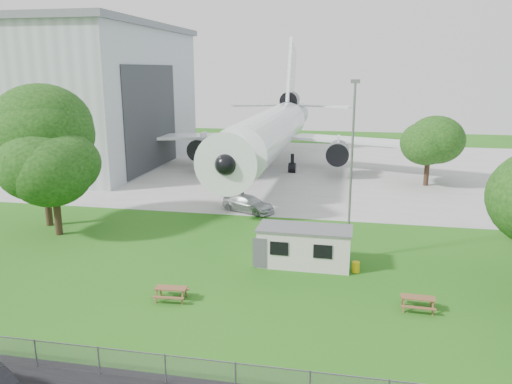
% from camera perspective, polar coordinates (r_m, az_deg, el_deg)
% --- Properties ---
extents(ground, '(160.00, 160.00, 0.00)m').
position_cam_1_polar(ground, '(30.78, -5.55, -10.67)').
color(ground, '#33771D').
extents(concrete_apron, '(120.00, 46.00, 0.03)m').
position_cam_1_polar(concrete_apron, '(66.53, 3.78, 2.80)').
color(concrete_apron, '#B7B7B2').
rests_on(concrete_apron, ground).
extents(hangar, '(43.00, 31.00, 18.55)m').
position_cam_1_polar(hangar, '(78.02, -25.66, 10.07)').
color(hangar, '#B2B7BC').
rests_on(hangar, ground).
extents(airliner, '(46.36, 47.73, 17.69)m').
position_cam_1_polar(airliner, '(63.91, 1.82, 7.14)').
color(airliner, white).
rests_on(airliner, ground).
extents(site_cabin, '(6.76, 2.77, 2.62)m').
position_cam_1_polar(site_cabin, '(33.45, 5.58, -6.19)').
color(site_cabin, beige).
rests_on(site_cabin, ground).
extents(picnic_west, '(1.90, 1.62, 0.76)m').
position_cam_1_polar(picnic_west, '(29.39, -9.64, -12.05)').
color(picnic_west, brown).
rests_on(picnic_west, ground).
extents(picnic_east, '(1.85, 1.56, 0.76)m').
position_cam_1_polar(picnic_east, '(29.25, 17.92, -12.69)').
color(picnic_east, brown).
rests_on(picnic_east, ground).
extents(fence, '(58.00, 0.04, 1.30)m').
position_cam_1_polar(fence, '(23.00, -12.72, -20.18)').
color(fence, gray).
rests_on(fence, ground).
extents(lamp_mast, '(0.16, 0.16, 12.00)m').
position_cam_1_polar(lamp_mast, '(33.66, 10.82, 2.05)').
color(lamp_mast, slate).
rests_on(lamp_mast, ground).
extents(tree_west_big, '(8.74, 8.74, 12.20)m').
position_cam_1_polar(tree_west_big, '(43.89, -23.41, 6.28)').
color(tree_west_big, '#382619').
rests_on(tree_west_big, ground).
extents(tree_west_small, '(6.64, 6.64, 8.59)m').
position_cam_1_polar(tree_west_small, '(41.41, -22.18, 2.41)').
color(tree_west_small, '#382619').
rests_on(tree_west_small, ground).
extents(tree_far_apron, '(6.24, 6.24, 7.90)m').
position_cam_1_polar(tree_far_apron, '(58.47, 19.16, 5.25)').
color(tree_far_apron, '#382619').
rests_on(tree_far_apron, ground).
extents(car_apron_van, '(5.50, 3.98, 1.48)m').
position_cam_1_polar(car_apron_van, '(45.71, -0.89, -1.37)').
color(car_apron_van, '#B8BAC0').
rests_on(car_apron_van, ground).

